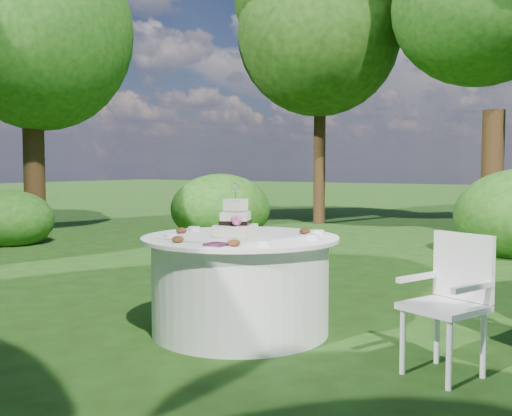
# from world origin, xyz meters

# --- Properties ---
(ground) EXTENTS (80.00, 80.00, 0.00)m
(ground) POSITION_xyz_m (0.00, 0.00, 0.00)
(ground) COLOR #1E360E
(ground) RESTS_ON ground
(napkins) EXTENTS (0.14, 0.14, 0.02)m
(napkins) POSITION_xyz_m (0.19, -0.55, 0.78)
(napkins) COLOR #451D39
(napkins) RESTS_ON table
(feather_plume) EXTENTS (0.48, 0.07, 0.01)m
(feather_plume) POSITION_xyz_m (-0.24, -0.48, 0.78)
(feather_plume) COLOR white
(feather_plume) RESTS_ON table
(table) EXTENTS (1.56, 1.56, 0.77)m
(table) POSITION_xyz_m (0.00, 0.00, 0.39)
(table) COLOR white
(table) RESTS_ON ground
(cake) EXTENTS (0.33, 0.33, 0.42)m
(cake) POSITION_xyz_m (-0.02, -0.04, 0.88)
(cake) COLOR silver
(cake) RESTS_ON table
(chair) EXTENTS (0.55, 0.55, 0.89)m
(chair) POSITION_xyz_m (1.67, -0.04, 0.52)
(chair) COLOR silver
(chair) RESTS_ON ground
(votives) EXTENTS (1.21, 0.98, 0.04)m
(votives) POSITION_xyz_m (0.05, 0.05, 0.79)
(votives) COLOR white
(votives) RESTS_ON table
(petal_cups) EXTENTS (0.95, 1.09, 0.05)m
(petal_cups) POSITION_xyz_m (0.00, -0.20, 0.79)
(petal_cups) COLOR #562D16
(petal_cups) RESTS_ON table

